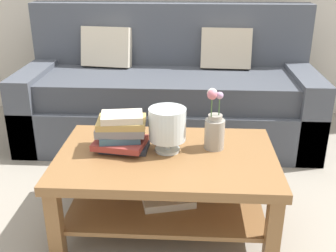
% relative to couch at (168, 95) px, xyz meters
% --- Properties ---
extents(ground_plane, '(10.00, 10.00, 0.00)m').
position_rel_couch_xyz_m(ground_plane, '(0.02, -0.97, -0.36)').
color(ground_plane, gray).
extents(couch, '(2.29, 0.90, 1.06)m').
position_rel_couch_xyz_m(couch, '(0.00, 0.00, 0.00)').
color(couch, '#474C56').
rests_on(couch, ground).
extents(coffee_table, '(1.16, 0.74, 0.44)m').
position_rel_couch_xyz_m(coffee_table, '(0.06, -1.23, -0.04)').
color(coffee_table, olive).
rests_on(coffee_table, ground).
extents(book_stack_main, '(0.30, 0.25, 0.21)m').
position_rel_couch_xyz_m(book_stack_main, '(-0.19, -1.18, 0.18)').
color(book_stack_main, '#2D333D').
rests_on(book_stack_main, coffee_table).
extents(glass_hurricane_vase, '(0.20, 0.20, 0.24)m').
position_rel_couch_xyz_m(glass_hurricane_vase, '(0.06, -1.18, 0.22)').
color(glass_hurricane_vase, silver).
rests_on(glass_hurricane_vase, coffee_table).
extents(flower_pitcher, '(0.11, 0.11, 0.34)m').
position_rel_couch_xyz_m(flower_pitcher, '(0.31, -1.13, 0.20)').
color(flower_pitcher, '#9E998E').
rests_on(flower_pitcher, coffee_table).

